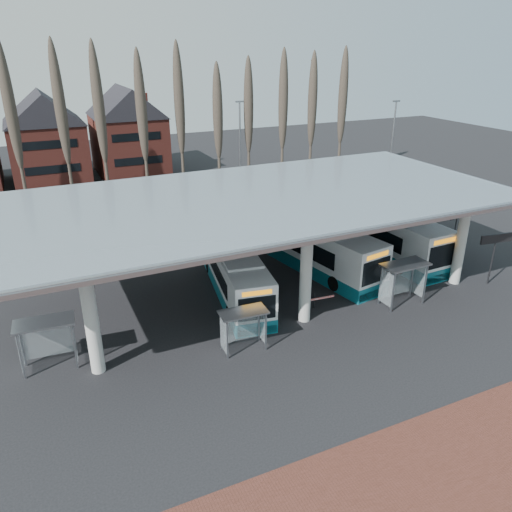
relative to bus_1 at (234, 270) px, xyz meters
name	(u,v)px	position (x,y,z in m)	size (l,w,h in m)	color
ground	(326,340)	(2.35, -7.80, -1.51)	(140.00, 140.00, 0.00)	black
brick_strip	(506,506)	(2.35, -19.80, -1.50)	(70.00, 10.00, 0.03)	#592D23
station_canopy	(265,204)	(2.35, 0.20, 4.17)	(32.00, 16.00, 6.34)	silver
poplar_row	(160,111)	(2.35, 25.20, 7.26)	(45.10, 1.10, 14.50)	#473D33
townhouse_row	(0,133)	(-13.40, 36.20, 4.42)	(36.80, 10.30, 12.25)	maroon
lamp_post_b	(240,151)	(8.35, 18.20, 3.82)	(0.80, 0.16, 10.17)	slate
lamp_post_c	(391,150)	(22.35, 12.20, 3.82)	(0.80, 0.16, 10.17)	slate
bus_1	(234,270)	(0.00, 0.00, 0.00)	(4.38, 11.81, 3.21)	white
bus_2	(309,244)	(6.67, 1.54, 0.19)	(4.86, 13.29, 3.61)	white
bus_3	(378,230)	(13.02, 1.74, 0.22)	(3.29, 13.31, 3.67)	white
shelter_0	(46,333)	(-11.77, -3.82, 0.44)	(2.99, 1.66, 2.68)	gray
shelter_1	(243,321)	(-2.20, -6.54, 0.20)	(2.60, 1.39, 2.36)	gray
shelter_2	(402,274)	(8.95, -5.99, 0.51)	(3.03, 1.56, 2.78)	gray
info_sign_0	(496,242)	(16.34, -6.39, 1.53)	(2.43, 0.48, 3.63)	black
info_sign_1	(457,217)	(19.01, -0.43, 1.07)	(2.02, 0.71, 3.09)	black
barrier	(317,299)	(3.62, -4.70, -0.70)	(2.10, 0.65, 1.05)	black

